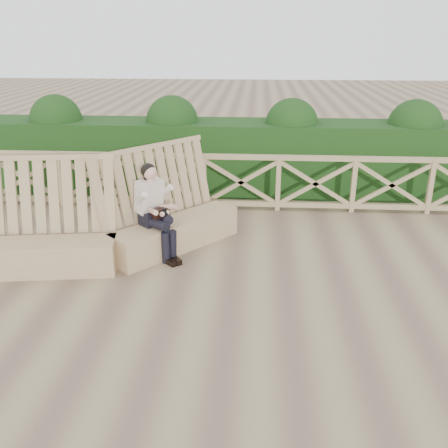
{
  "coord_description": "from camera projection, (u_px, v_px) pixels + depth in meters",
  "views": [
    {
      "loc": [
        0.3,
        -5.74,
        3.33
      ],
      "look_at": [
        -0.11,
        0.4,
        0.9
      ],
      "focal_mm": 40.0,
      "sensor_mm": 36.0,
      "label": 1
    }
  ],
  "objects": [
    {
      "name": "bench",
      "position": [
        108.0,
        233.0,
        7.62
      ],
      "size": [
        3.99,
        2.58,
        1.62
      ],
      "rotation": [
        0.0,
        0.0,
        0.4
      ],
      "color": "#88714E",
      "rests_on": "ground"
    },
    {
      "name": "ground",
      "position": [
        230.0,
        299.0,
        6.57
      ],
      "size": [
        60.0,
        60.0,
        0.0
      ],
      "primitive_type": "plane",
      "color": "brown",
      "rests_on": "ground"
    },
    {
      "name": "woman",
      "position": [
        155.0,
        207.0,
        7.59
      ],
      "size": [
        0.8,
        0.81,
        1.45
      ],
      "rotation": [
        0.0,
        0.0,
        0.85
      ],
      "color": "black",
      "rests_on": "ground"
    },
    {
      "name": "guardrail",
      "position": [
        241.0,
        182.0,
        9.62
      ],
      "size": [
        10.1,
        0.09,
        1.1
      ],
      "color": "#8D7852",
      "rests_on": "ground"
    },
    {
      "name": "hedge",
      "position": [
        243.0,
        157.0,
        10.66
      ],
      "size": [
        12.0,
        1.2,
        1.5
      ],
      "primitive_type": "cube",
      "color": "black",
      "rests_on": "ground"
    }
  ]
}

